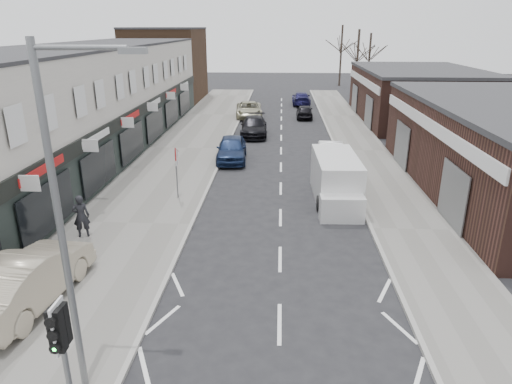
# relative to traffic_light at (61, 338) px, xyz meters

# --- Properties ---
(ground) EXTENTS (160.00, 160.00, 0.00)m
(ground) POSITION_rel_traffic_light_xyz_m (4.40, 2.02, -2.41)
(ground) COLOR black
(ground) RESTS_ON ground
(pavement_left) EXTENTS (5.50, 64.00, 0.12)m
(pavement_left) POSITION_rel_traffic_light_xyz_m (-2.35, 24.02, -2.35)
(pavement_left) COLOR slate
(pavement_left) RESTS_ON ground
(pavement_right) EXTENTS (3.50, 64.00, 0.12)m
(pavement_right) POSITION_rel_traffic_light_xyz_m (10.15, 24.02, -2.35)
(pavement_right) COLOR slate
(pavement_right) RESTS_ON ground
(shop_terrace_left) EXTENTS (8.00, 41.00, 7.10)m
(shop_terrace_left) POSITION_rel_traffic_light_xyz_m (-9.10, 21.52, 1.14)
(shop_terrace_left) COLOR beige
(shop_terrace_left) RESTS_ON ground
(brick_block_far) EXTENTS (8.00, 10.00, 8.00)m
(brick_block_far) POSITION_rel_traffic_light_xyz_m (-9.10, 47.02, 1.59)
(brick_block_far) COLOR #472F1E
(brick_block_far) RESTS_ON ground
(right_unit_far) EXTENTS (10.00, 16.00, 4.50)m
(right_unit_far) POSITION_rel_traffic_light_xyz_m (16.90, 36.02, -0.16)
(right_unit_far) COLOR #3D221B
(right_unit_far) RESTS_ON ground
(tree_far_a) EXTENTS (3.60, 3.60, 8.00)m
(tree_far_a) POSITION_rel_traffic_light_xyz_m (13.40, 50.02, -2.41)
(tree_far_a) COLOR #382D26
(tree_far_a) RESTS_ON ground
(tree_far_b) EXTENTS (3.60, 3.60, 7.50)m
(tree_far_b) POSITION_rel_traffic_light_xyz_m (15.90, 56.02, -2.41)
(tree_far_b) COLOR #382D26
(tree_far_b) RESTS_ON ground
(tree_far_c) EXTENTS (3.60, 3.60, 8.50)m
(tree_far_c) POSITION_rel_traffic_light_xyz_m (12.90, 62.02, -2.41)
(tree_far_c) COLOR #382D26
(tree_far_c) RESTS_ON ground
(traffic_light) EXTENTS (0.28, 0.60, 3.10)m
(traffic_light) POSITION_rel_traffic_light_xyz_m (0.00, 0.00, 0.00)
(traffic_light) COLOR slate
(traffic_light) RESTS_ON pavement_left
(street_lamp) EXTENTS (2.23, 0.22, 8.00)m
(street_lamp) POSITION_rel_traffic_light_xyz_m (-0.13, 1.22, 2.20)
(street_lamp) COLOR slate
(street_lamp) RESTS_ON pavement_left
(warning_sign) EXTENTS (0.12, 0.80, 2.70)m
(warning_sign) POSITION_rel_traffic_light_xyz_m (-0.76, 14.02, -0.21)
(warning_sign) COLOR slate
(warning_sign) RESTS_ON pavement_left
(white_van) EXTENTS (2.17, 5.81, 2.24)m
(white_van) POSITION_rel_traffic_light_xyz_m (7.15, 14.44, -1.36)
(white_van) COLOR silver
(white_van) RESTS_ON ground
(sedan_on_pavement) EXTENTS (2.30, 5.36, 1.72)m
(sedan_on_pavement) POSITION_rel_traffic_light_xyz_m (-3.39, 4.53, -1.44)
(sedan_on_pavement) COLOR #B2A58E
(sedan_on_pavement) RESTS_ON pavement_left
(pedestrian) EXTENTS (0.77, 0.64, 1.80)m
(pedestrian) POSITION_rel_traffic_light_xyz_m (-3.72, 9.32, -1.39)
(pedestrian) COLOR black
(pedestrian) RESTS_ON pavement_left
(parked_car_left_a) EXTENTS (2.13, 4.76, 1.59)m
(parked_car_left_a) POSITION_rel_traffic_light_xyz_m (1.17, 21.37, -1.62)
(parked_car_left_a) COLOR #162547
(parked_car_left_a) RESTS_ON ground
(parked_car_left_b) EXTENTS (2.25, 5.16, 1.48)m
(parked_car_left_b) POSITION_rel_traffic_light_xyz_m (2.20, 28.72, -1.68)
(parked_car_left_b) COLOR black
(parked_car_left_b) RESTS_ON ground
(parked_car_left_c) EXTENTS (2.84, 5.44, 1.46)m
(parked_car_left_c) POSITION_rel_traffic_light_xyz_m (1.27, 36.50, -1.68)
(parked_car_left_c) COLOR #9F9B7F
(parked_car_left_c) RESTS_ON ground
(parked_car_right_a) EXTENTS (1.70, 4.32, 1.40)m
(parked_car_right_a) POSITION_rel_traffic_light_xyz_m (7.57, 21.44, -1.71)
(parked_car_right_a) COLOR white
(parked_car_right_a) RESTS_ON ground
(parked_car_right_b) EXTENTS (1.59, 3.79, 1.28)m
(parked_car_right_b) POSITION_rel_traffic_light_xyz_m (6.60, 36.33, -1.77)
(parked_car_right_b) COLOR black
(parked_car_right_b) RESTS_ON ground
(parked_car_right_c) EXTENTS (1.99, 4.85, 1.40)m
(parked_car_right_c) POSITION_rel_traffic_light_xyz_m (6.60, 44.46, -1.71)
(parked_car_right_c) COLOR #15143E
(parked_car_right_c) RESTS_ON ground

